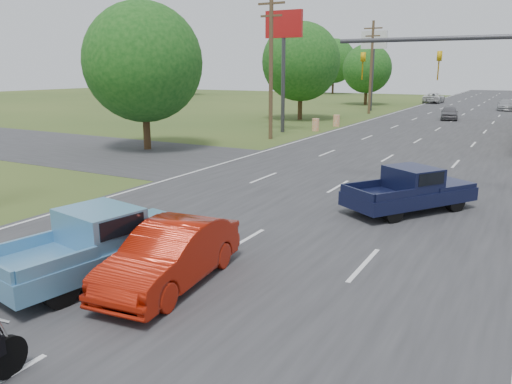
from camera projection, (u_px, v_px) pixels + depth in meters
The scene contains 20 objects.
main_road at pixel (438, 129), 41.55m from camera, with size 15.00×180.00×0.02m, color #2D2D30.
cross_road at pixel (353, 178), 22.89m from camera, with size 120.00×10.00×0.02m, color #2D2D30.
utility_pole_5 at pixel (271, 63), 34.59m from camera, with size 2.00×0.28×10.00m.
utility_pole_6 at pixel (371, 65), 54.95m from camera, with size 2.00×0.28×10.00m.
tree_0 at pixel (143, 62), 29.94m from camera, with size 7.14×7.14×8.84m.
tree_1 at pixel (301, 62), 48.29m from camera, with size 7.56×7.56×9.36m.
tree_2 at pixel (367, 69), 69.13m from camera, with size 6.72×6.72×8.32m.
tree_4 at pixel (174, 59), 95.60m from camera, with size 9.24×9.24×11.44m.
tree_6 at pixel (334, 61), 100.82m from camera, with size 8.82×8.82×10.92m.
barrel_2 at pixel (316, 125), 40.36m from camera, with size 0.56×0.56×1.00m, color orange.
barrel_3 at pixel (336, 121), 43.61m from camera, with size 0.56×0.56×1.00m, color orange.
pole_sign_left_near at pixel (284, 38), 38.01m from camera, with size 3.00×0.35×9.20m.
pole_sign_left_far at pixel (374, 49), 58.37m from camera, with size 3.00×0.35×9.20m.
signal_mast at pixel (505, 71), 18.14m from camera, with size 9.12×0.40×7.00m.
red_convertible at pixel (171, 255), 11.42m from camera, with size 1.52×4.35×1.43m, color #9A1607.
blue_pickup at pixel (102, 241), 12.00m from camera, with size 2.75×5.25×1.66m.
navy_pickup at pixel (412, 189), 17.41m from camera, with size 4.14×4.96×1.57m.
distant_car_grey at pixel (449, 113), 49.31m from camera, with size 1.58×3.92×1.34m, color slate.
distant_car_silver at pixel (506, 105), 60.60m from camera, with size 1.85×4.56×1.32m, color #A6A6AB.
distant_car_white at pixel (434, 98), 73.90m from camera, with size 2.47×5.36×1.49m, color silver.
Camera 1 is at (6.98, -3.72, 4.86)m, focal length 35.00 mm.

